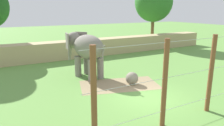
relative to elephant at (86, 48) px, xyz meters
name	(u,v)px	position (x,y,z in m)	size (l,w,h in m)	color
ground_plane	(147,98)	(1.49, -5.65, -2.20)	(120.00, 120.00, 0.00)	#609342
dirt_patch	(119,85)	(1.23, -2.94, -2.19)	(5.30, 2.82, 0.01)	#937F5B
embankment_wall	(75,49)	(1.49, 6.88, -1.29)	(36.00, 1.80, 1.82)	tan
elephant	(86,48)	(0.00, 0.00, 0.00)	(2.43, 4.35, 3.32)	gray
enrichment_ball	(132,78)	(2.04, -3.27, -1.76)	(0.87, 0.87, 0.87)	gray
cable_fence	(188,79)	(1.58, -8.42, -0.24)	(10.19, 0.22, 3.91)	brown
tree_left_of_centre	(154,2)	(13.76, 8.95, 3.83)	(5.17, 5.17, 8.76)	brown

